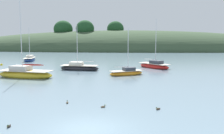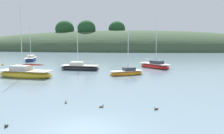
{
  "view_description": "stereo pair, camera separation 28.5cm",
  "coord_description": "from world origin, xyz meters",
  "px_view_note": "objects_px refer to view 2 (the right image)",
  "views": [
    {
      "loc": [
        2.25,
        -13.42,
        5.08
      ],
      "look_at": [
        0.0,
        20.0,
        1.2
      ],
      "focal_mm": 40.07,
      "sensor_mm": 36.0,
      "label": 1
    },
    {
      "loc": [
        2.53,
        -13.4,
        5.08
      ],
      "look_at": [
        0.0,
        20.0,
        1.2
      ],
      "focal_mm": 40.07,
      "sensor_mm": 36.0,
      "label": 2
    }
  ],
  "objects_px": {
    "sailboat_orange_cutter": "(155,66)",
    "duck_trailing": "(156,109)",
    "sailboat_blue_center": "(25,74)",
    "sailboat_grey_yawl": "(79,68)",
    "duck_lead": "(101,107)",
    "sailboat_red_portside": "(31,59)",
    "mooring_buoy_outer": "(2,65)",
    "duck_lone_left": "(66,102)",
    "duck_straggler": "(6,126)",
    "sailboat_yellow_far": "(127,73)"
  },
  "relations": [
    {
      "from": "sailboat_orange_cutter",
      "to": "sailboat_yellow_far",
      "type": "height_order",
      "value": "sailboat_orange_cutter"
    },
    {
      "from": "sailboat_red_portside",
      "to": "duck_straggler",
      "type": "relative_size",
      "value": 18.71
    },
    {
      "from": "mooring_buoy_outer",
      "to": "duck_lead",
      "type": "relative_size",
      "value": 1.35
    },
    {
      "from": "mooring_buoy_outer",
      "to": "duck_lead",
      "type": "xyz_separation_m",
      "value": [
        21.97,
        -27.2,
        -0.07
      ]
    },
    {
      "from": "sailboat_orange_cutter",
      "to": "duck_trailing",
      "type": "bearing_deg",
      "value": -95.07
    },
    {
      "from": "duck_trailing",
      "to": "duck_lead",
      "type": "distance_m",
      "value": 3.99
    },
    {
      "from": "mooring_buoy_outer",
      "to": "duck_lead",
      "type": "distance_m",
      "value": 34.96
    },
    {
      "from": "sailboat_orange_cutter",
      "to": "sailboat_blue_center",
      "type": "height_order",
      "value": "sailboat_blue_center"
    },
    {
      "from": "sailboat_blue_center",
      "to": "sailboat_grey_yawl",
      "type": "bearing_deg",
      "value": 55.09
    },
    {
      "from": "mooring_buoy_outer",
      "to": "duck_trailing",
      "type": "distance_m",
      "value": 37.8
    },
    {
      "from": "sailboat_grey_yawl",
      "to": "sailboat_orange_cutter",
      "type": "bearing_deg",
      "value": 16.29
    },
    {
      "from": "sailboat_grey_yawl",
      "to": "sailboat_red_portside",
      "type": "relative_size",
      "value": 0.93
    },
    {
      "from": "mooring_buoy_outer",
      "to": "duck_straggler",
      "type": "xyz_separation_m",
      "value": [
        16.99,
        -31.65,
        -0.07
      ]
    },
    {
      "from": "duck_trailing",
      "to": "duck_straggler",
      "type": "distance_m",
      "value": 9.87
    },
    {
      "from": "sailboat_blue_center",
      "to": "mooring_buoy_outer",
      "type": "xyz_separation_m",
      "value": [
        -10.34,
        13.76,
        -0.34
      ]
    },
    {
      "from": "sailboat_yellow_far",
      "to": "sailboat_grey_yawl",
      "type": "bearing_deg",
      "value": 147.42
    },
    {
      "from": "sailboat_orange_cutter",
      "to": "mooring_buoy_outer",
      "type": "bearing_deg",
      "value": 175.53
    },
    {
      "from": "sailboat_orange_cutter",
      "to": "sailboat_grey_yawl",
      "type": "height_order",
      "value": "sailboat_orange_cutter"
    },
    {
      "from": "sailboat_orange_cutter",
      "to": "mooring_buoy_outer",
      "type": "distance_m",
      "value": 28.27
    },
    {
      "from": "duck_lead",
      "to": "duck_lone_left",
      "type": "bearing_deg",
      "value": 161.17
    },
    {
      "from": "sailboat_grey_yawl",
      "to": "mooring_buoy_outer",
      "type": "bearing_deg",
      "value": 159.97
    },
    {
      "from": "sailboat_yellow_far",
      "to": "sailboat_red_portside",
      "type": "bearing_deg",
      "value": 137.67
    },
    {
      "from": "sailboat_red_portside",
      "to": "duck_lead",
      "type": "bearing_deg",
      "value": -60.9
    },
    {
      "from": "sailboat_blue_center",
      "to": "sailboat_yellow_far",
      "type": "bearing_deg",
      "value": 13.1
    },
    {
      "from": "mooring_buoy_outer",
      "to": "duck_lead",
      "type": "height_order",
      "value": "mooring_buoy_outer"
    },
    {
      "from": "duck_trailing",
      "to": "duck_lead",
      "type": "relative_size",
      "value": 0.96
    },
    {
      "from": "duck_trailing",
      "to": "duck_straggler",
      "type": "bearing_deg",
      "value": -155.03
    },
    {
      "from": "sailboat_grey_yawl",
      "to": "duck_lead",
      "type": "distance_m",
      "value": 22.25
    },
    {
      "from": "sailboat_blue_center",
      "to": "sailboat_red_portside",
      "type": "height_order",
      "value": "sailboat_blue_center"
    },
    {
      "from": "sailboat_orange_cutter",
      "to": "sailboat_red_portside",
      "type": "distance_m",
      "value": 28.84
    },
    {
      "from": "mooring_buoy_outer",
      "to": "duck_trailing",
      "type": "height_order",
      "value": "mooring_buoy_outer"
    },
    {
      "from": "duck_lone_left",
      "to": "sailboat_red_portside",
      "type": "bearing_deg",
      "value": 116.08
    },
    {
      "from": "duck_lone_left",
      "to": "duck_lead",
      "type": "xyz_separation_m",
      "value": [
        2.93,
        -1.0,
        0.0
      ]
    },
    {
      "from": "sailboat_grey_yawl",
      "to": "sailboat_yellow_far",
      "type": "relative_size",
      "value": 1.12
    },
    {
      "from": "sailboat_orange_cutter",
      "to": "sailboat_blue_center",
      "type": "distance_m",
      "value": 21.26
    },
    {
      "from": "sailboat_orange_cutter",
      "to": "sailboat_blue_center",
      "type": "xyz_separation_m",
      "value": [
        -17.84,
        -11.55,
        0.07
      ]
    },
    {
      "from": "sailboat_orange_cutter",
      "to": "sailboat_grey_yawl",
      "type": "bearing_deg",
      "value": -163.71
    },
    {
      "from": "sailboat_blue_center",
      "to": "duck_straggler",
      "type": "bearing_deg",
      "value": -69.62
    },
    {
      "from": "duck_straggler",
      "to": "sailboat_grey_yawl",
      "type": "bearing_deg",
      "value": 92.43
    },
    {
      "from": "sailboat_grey_yawl",
      "to": "duck_straggler",
      "type": "bearing_deg",
      "value": -87.57
    },
    {
      "from": "sailboat_red_portside",
      "to": "duck_lone_left",
      "type": "xyz_separation_m",
      "value": [
        17.33,
        -35.41,
        -0.32
      ]
    },
    {
      "from": "sailboat_grey_yawl",
      "to": "duck_straggler",
      "type": "distance_m",
      "value": 25.88
    },
    {
      "from": "sailboat_yellow_far",
      "to": "duck_lead",
      "type": "relative_size",
      "value": 16.54
    },
    {
      "from": "sailboat_blue_center",
      "to": "duck_lone_left",
      "type": "relative_size",
      "value": 26.91
    },
    {
      "from": "sailboat_grey_yawl",
      "to": "mooring_buoy_outer",
      "type": "relative_size",
      "value": 13.66
    },
    {
      "from": "duck_lone_left",
      "to": "duck_lead",
      "type": "height_order",
      "value": "same"
    },
    {
      "from": "sailboat_grey_yawl",
      "to": "duck_lone_left",
      "type": "relative_size",
      "value": 17.45
    },
    {
      "from": "sailboat_red_portside",
      "to": "mooring_buoy_outer",
      "type": "bearing_deg",
      "value": -100.46
    },
    {
      "from": "sailboat_red_portside",
      "to": "duck_trailing",
      "type": "distance_m",
      "value": 43.99
    },
    {
      "from": "sailboat_yellow_far",
      "to": "sailboat_red_portside",
      "type": "xyz_separation_m",
      "value": [
        -21.84,
        19.9,
        0.06
      ]
    }
  ]
}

